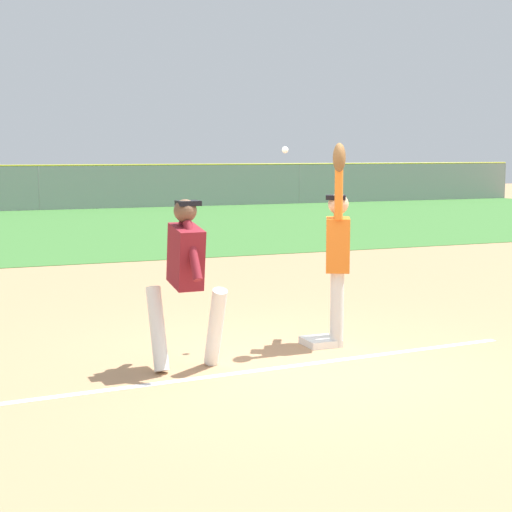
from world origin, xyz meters
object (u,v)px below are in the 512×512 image
object	(u,v)px
fielder	(338,247)
runner	(186,272)
first_base	(321,342)
parked_car_green	(189,185)
baseball	(285,150)
parked_car_red	(49,187)
parked_car_silver	(317,183)

from	to	relation	value
fielder	runner	bearing A→B (deg)	37.23
first_base	runner	bearing A→B (deg)	-167.04
fielder	parked_car_green	world-z (taller)	fielder
baseball	parked_car_red	size ratio (longest dim) A/B	0.02
fielder	parked_car_silver	xyz separation A→B (m)	(12.95, 27.04, -0.45)
runner	baseball	world-z (taller)	baseball
fielder	parked_car_silver	distance (m)	29.99
fielder	parked_car_red	distance (m)	27.43
parked_car_red	parked_car_green	xyz separation A→B (m)	(6.48, 0.41, 0.00)
fielder	baseball	world-z (taller)	fielder
runner	parked_car_red	world-z (taller)	runner
parked_car_silver	baseball	bearing A→B (deg)	-119.05
runner	parked_car_silver	distance (m)	31.15
runner	parked_car_green	size ratio (longest dim) A/B	0.38
fielder	baseball	bearing A→B (deg)	3.11
fielder	parked_car_silver	size ratio (longest dim) A/B	0.51
fielder	first_base	bearing A→B (deg)	12.77
fielder	parked_car_red	world-z (taller)	fielder
baseball	fielder	bearing A→B (deg)	-23.67
fielder	parked_car_red	bearing A→B (deg)	-63.57
first_base	parked_car_green	distance (m)	28.62
fielder	runner	size ratio (longest dim) A/B	1.33
parked_car_silver	runner	bearing A→B (deg)	-120.75
baseball	parked_car_green	bearing A→B (deg)	75.39
parked_car_red	parked_car_green	distance (m)	6.49
fielder	parked_car_red	size ratio (longest dim) A/B	0.51
fielder	parked_car_silver	bearing A→B (deg)	-88.82
first_base	parked_car_silver	xyz separation A→B (m)	(13.13, 27.00, 0.63)
first_base	parked_car_silver	bearing A→B (deg)	64.06
fielder	runner	world-z (taller)	fielder
runner	parked_car_silver	xyz separation A→B (m)	(14.83, 27.39, -0.32)
runner	baseball	xyz separation A→B (m)	(1.33, 0.59, 1.21)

